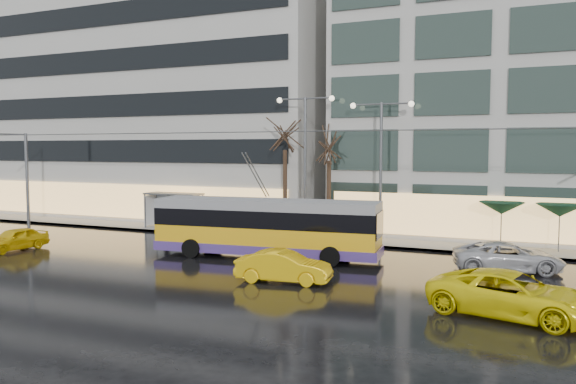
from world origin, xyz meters
The scene contains 20 objects.
ground centered at (0.00, 0.00, 0.00)m, with size 140.00×140.00×0.00m, color black.
sidewalk centered at (2.00, 14.00, 0.07)m, with size 80.00×10.00×0.15m, color gray.
kerb centered at (2.00, 9.05, 0.07)m, with size 80.00×0.10×0.15m, color slate.
building_left centered at (-16.00, 19.00, 11.15)m, with size 34.00×14.00×22.00m, color #B2B0AA.
trolleybus centered at (2.50, 3.85, 1.53)m, with size 12.36×5.09×5.65m.
catenary centered at (1.00, 7.94, 4.25)m, with size 42.24×5.12×7.00m.
bus_shelter centered at (-8.38, 10.69, 1.96)m, with size 4.20×1.60×2.51m.
street_lamp_near centered at (2.00, 10.80, 5.99)m, with size 3.96×0.36×9.03m.
street_lamp_far centered at (7.00, 10.80, 5.71)m, with size 3.96×0.36×8.53m.
tree_a centered at (0.50, 11.00, 7.09)m, with size 3.20×3.20×8.40m.
tree_b centered at (3.50, 11.20, 6.40)m, with size 3.20×3.20×7.70m.
parasol_a centered at (14.00, 11.00, 2.45)m, with size 2.50×2.50×2.65m.
parasol_b centered at (17.00, 11.00, 2.45)m, with size 2.50×2.50×2.65m.
taxi_a centered at (-11.70, 0.04, 0.65)m, with size 1.54×3.82×1.30m, color yellow.
taxi_b centered at (5.59, -0.88, 0.69)m, with size 1.46×4.19×1.38m, color yellow.
taxi_c centered at (14.93, -2.41, 0.78)m, with size 2.60×5.64×1.57m, color #FFE90D.
sedan_silver centered at (14.57, 5.31, 0.70)m, with size 2.33×5.04×1.40m, color silver.
pedestrian_a centered at (-6.33, 9.40, 1.57)m, with size 1.15×1.17×2.19m.
pedestrian_b centered at (-4.83, 11.49, 0.99)m, with size 1.03×1.02×1.68m.
pedestrian_c centered at (-7.98, 9.60, 1.26)m, with size 1.27×1.08×2.11m.
Camera 1 is at (15.32, -23.09, 5.86)m, focal length 35.00 mm.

